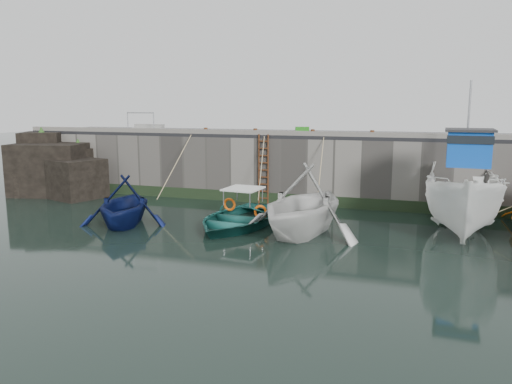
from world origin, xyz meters
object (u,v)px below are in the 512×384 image
(boat_near_white, at_px, (125,224))
(boat_near_blue, at_px, (238,225))
(bollard_c, at_px, (313,132))
(boat_near_blacktrim, at_px, (303,233))
(bollard_a, at_px, (206,131))
(fish_crate, at_px, (302,130))
(bollard_e, at_px, (452,135))
(ladder, at_px, (263,169))
(bollard_b, at_px, (255,131))
(bollard_d, at_px, (372,133))
(boat_far_white, at_px, (464,199))

(boat_near_white, height_order, boat_near_blue, boat_near_white)
(boat_near_blue, distance_m, bollard_c, 6.04)
(boat_near_blacktrim, xyz_separation_m, bollard_a, (-5.98, 5.13, 3.30))
(boat_near_blacktrim, bearing_deg, boat_near_blue, -178.36)
(fish_crate, xyz_separation_m, bollard_e, (6.63, -1.48, -0.02))
(boat_near_white, bearing_deg, boat_near_blue, -5.14)
(ladder, xyz_separation_m, boat_near_blue, (0.36, -4.38, -1.59))
(boat_near_white, height_order, bollard_c, bollard_c)
(ladder, height_order, boat_near_blue, ladder)
(bollard_b, bearing_deg, bollard_d, 0.00)
(ladder, distance_m, fish_crate, 2.86)
(boat_near_blacktrim, height_order, bollard_c, bollard_c)
(ladder, bearing_deg, boat_far_white, -16.12)
(boat_near_blacktrim, bearing_deg, bollard_b, 134.80)
(bollard_a, bearing_deg, boat_near_white, -98.19)
(boat_near_blue, relative_size, boat_far_white, 0.70)
(bollard_d, bearing_deg, boat_near_white, -145.81)
(ladder, height_order, fish_crate, fish_crate)
(bollard_a, bearing_deg, bollard_e, 0.00)
(bollard_b, bearing_deg, fish_crate, 38.24)
(boat_near_blacktrim, relative_size, bollard_a, 19.00)
(boat_near_blacktrim, xyz_separation_m, fish_crate, (-1.60, 6.60, 3.32))
(bollard_a, bearing_deg, boat_near_blue, -54.51)
(bollard_c, bearing_deg, bollard_d, 0.00)
(bollard_e, bearing_deg, bollard_b, 180.00)
(boat_near_blue, distance_m, fish_crate, 7.09)
(bollard_c, relative_size, bollard_d, 1.00)
(bollard_d, bearing_deg, fish_crate, 156.68)
(bollard_d, distance_m, bollard_e, 3.20)
(bollard_a, relative_size, bollard_e, 1.00)
(ladder, xyz_separation_m, boat_near_white, (-3.85, -5.54, -1.59))
(bollard_b, relative_size, bollard_e, 1.00)
(boat_near_blacktrim, xyz_separation_m, bollard_e, (5.02, 5.13, 3.30))
(boat_far_white, relative_size, bollard_b, 25.96)
(boat_near_blacktrim, relative_size, bollard_b, 19.00)
(bollard_e, bearing_deg, boat_near_blue, -148.35)
(boat_far_white, height_order, bollard_b, boat_far_white)
(boat_near_blacktrim, relative_size, bollard_d, 19.00)
(boat_far_white, relative_size, bollard_d, 25.96)
(bollard_b, bearing_deg, bollard_e, 0.00)
(bollard_a, bearing_deg, bollard_d, 0.00)
(bollard_a, height_order, bollard_b, same)
(bollard_d, bearing_deg, bollard_e, 0.00)
(boat_near_white, height_order, bollard_e, bollard_e)
(bollard_c, bearing_deg, bollard_a, 180.00)
(bollard_d, bearing_deg, boat_far_white, -37.43)
(ladder, xyz_separation_m, bollard_b, (-0.50, 0.34, 1.71))
(boat_near_blacktrim, distance_m, bollard_a, 8.54)
(ladder, relative_size, bollard_b, 11.43)
(bollard_d, bearing_deg, boat_near_blue, -133.31)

